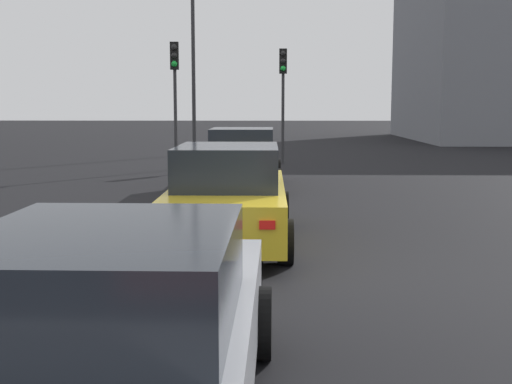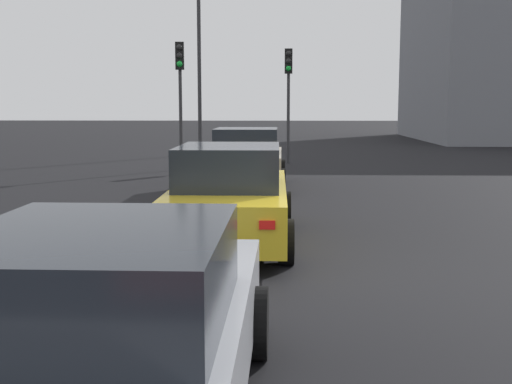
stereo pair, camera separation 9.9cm
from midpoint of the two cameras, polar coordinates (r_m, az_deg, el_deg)
ground_plane at (r=8.74m, az=6.18°, el=-7.74°), size 160.00×160.00×0.20m
car_beige_right_lead at (r=17.52m, az=-0.64°, el=2.86°), size 4.25×2.07×1.58m
car_yellow_right_second at (r=10.45m, az=-1.96°, el=-0.38°), size 4.70×1.98×1.57m
car_silver_right_third at (r=4.47m, az=-12.10°, el=-12.12°), size 4.57×2.05×1.46m
traffic_light_near_left at (r=24.69m, az=2.94°, el=9.51°), size 0.32×0.29×4.22m
traffic_light_near_right at (r=22.38m, az=-6.45°, el=9.70°), size 0.32×0.29×4.24m
street_lamp_kerbside at (r=29.06m, az=-4.83°, el=12.25°), size 0.56×0.36×7.83m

